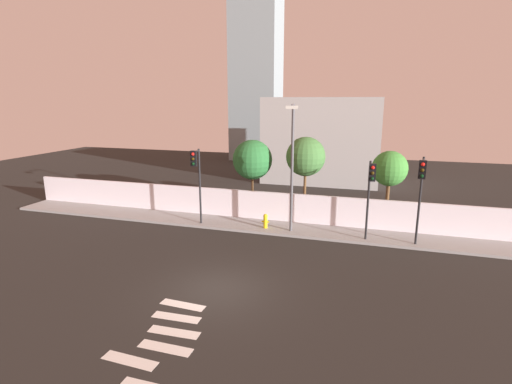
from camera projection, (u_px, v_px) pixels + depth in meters
ground_plane at (217, 289)px, 16.09m from camera, size 80.00×80.00×0.00m
sidewalk at (269, 227)px, 23.71m from camera, size 36.00×2.40×0.15m
perimeter_wall at (274, 206)px, 24.69m from camera, size 36.00×0.18×1.80m
crosswalk_marking at (165, 339)px, 12.77m from camera, size 3.04×4.74×0.01m
traffic_light_left at (197, 171)px, 23.01m from camera, size 0.36×1.17×4.63m
traffic_light_center at (421, 184)px, 19.34m from camera, size 0.40×1.55×4.67m
traffic_light_right at (370, 185)px, 20.22m from camera, size 0.36×1.23×4.35m
street_lamp_curbside at (292, 159)px, 21.63m from camera, size 0.68×2.05×7.26m
fire_hydrant at (265, 220)px, 23.23m from camera, size 0.44×0.26×0.87m
roadside_tree_leftmost at (252, 160)px, 25.46m from camera, size 2.59×2.59×5.10m
roadside_tree_midleft at (306, 157)px, 24.40m from camera, size 2.47×2.47×5.39m
roadside_tree_midright at (390, 169)px, 23.10m from camera, size 2.10×2.10×4.70m
low_building_distant at (322, 140)px, 36.75m from camera, size 10.53×6.00×7.84m
tower_on_skyline at (256, 64)px, 48.90m from camera, size 5.87×5.00×24.05m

